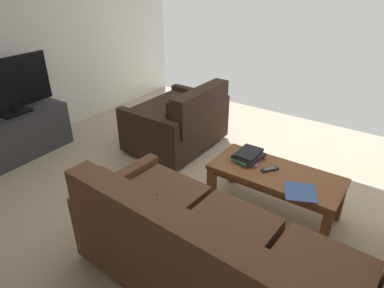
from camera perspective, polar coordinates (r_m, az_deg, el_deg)
The scene contains 10 objects.
ground_plane at distance 3.24m, azimuth 6.49°, elevation -11.00°, with size 5.77×5.03×0.01m, color #B7A88E.
wall_right at distance 4.68m, azimuth -26.54°, elevation 16.52°, with size 0.12×5.03×2.65m, color white.
sofa_main at distance 2.28m, azimuth 3.37°, elevation -18.80°, with size 2.06×0.96×0.86m.
loveseat_near at distance 4.12m, azimuth -2.14°, elevation 3.92°, with size 0.89×1.13×0.82m.
coffee_table at distance 3.10m, azimuth 13.94°, elevation -5.68°, with size 1.15×0.52×0.42m.
tv_stand at distance 4.45m, azimuth -26.99°, elevation 1.42°, with size 0.43×1.11×0.54m.
flat_tv at distance 4.25m, azimuth -28.71°, elevation 8.66°, with size 0.21×0.98×0.63m.
book_stack at distance 3.18m, azimuth 9.59°, elevation -1.98°, with size 0.26×0.33×0.08m.
tv_remote at distance 3.06m, azimuth 13.07°, elevation -4.24°, with size 0.13×0.16×0.02m.
loose_magazine at distance 2.85m, azimuth 17.93°, elevation -7.75°, with size 0.25×0.26×0.01m, color #385693.
Camera 1 is at (-1.15, 2.26, 2.02)m, focal length 31.41 mm.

